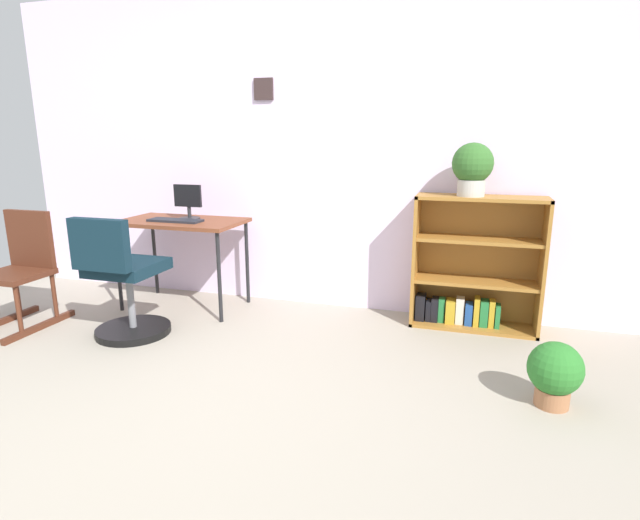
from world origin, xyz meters
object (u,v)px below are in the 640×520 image
at_px(office_chair, 123,285).
at_px(rocking_chair, 22,268).
at_px(monitor, 188,202).
at_px(potted_plant_on_shelf, 472,167).
at_px(keyboard, 175,220).
at_px(potted_plant_floor, 555,372).
at_px(desk, 182,228).
at_px(bookshelf_low, 473,270).

distance_m(office_chair, rocking_chair, 0.89).
height_order(monitor, potted_plant_on_shelf, potted_plant_on_shelf).
relative_size(keyboard, potted_plant_floor, 1.24).
bearing_deg(desk, monitor, 50.61).
xyz_separation_m(desk, rocking_chair, (-0.93, -0.70, -0.23)).
distance_m(office_chair, bookshelf_low, 2.50).
xyz_separation_m(rocking_chair, potted_plant_on_shelf, (3.15, 0.89, 0.74)).
distance_m(keyboard, potted_plant_floor, 2.86).
height_order(keyboard, potted_plant_on_shelf, potted_plant_on_shelf).
bearing_deg(monitor, rocking_chair, -142.21).
height_order(keyboard, office_chair, office_chair).
bearing_deg(rocking_chair, desk, 37.06).
bearing_deg(keyboard, office_chair, -93.65).
bearing_deg(potted_plant_on_shelf, bookshelf_low, 45.39).
bearing_deg(office_chair, desk, 86.69).
xyz_separation_m(desk, potted_plant_on_shelf, (2.22, 0.19, 0.51)).
distance_m(monitor, rocking_chair, 1.31).
xyz_separation_m(desk, keyboard, (-0.00, -0.08, 0.07)).
bearing_deg(potted_plant_on_shelf, potted_plant_floor, -64.77).
bearing_deg(bookshelf_low, keyboard, -171.79).
bearing_deg(monitor, keyboard, -108.08).
relative_size(monitor, potted_plant_on_shelf, 0.76).
distance_m(desk, rocking_chair, 1.19).
distance_m(monitor, office_chair, 0.90).
relative_size(keyboard, potted_plant_on_shelf, 1.18).
bearing_deg(office_chair, potted_plant_on_shelf, 21.56).
height_order(keyboard, bookshelf_low, bookshelf_low).
relative_size(desk, bookshelf_low, 1.01).
relative_size(office_chair, rocking_chair, 1.03).
bearing_deg(monitor, office_chair, -96.29).
distance_m(keyboard, office_chair, 0.72).
distance_m(rocking_chair, potted_plant_floor, 3.64).
bearing_deg(monitor, desk, -129.39).
relative_size(monitor, office_chair, 0.32).
bearing_deg(desk, bookshelf_low, 6.18).
relative_size(desk, office_chair, 1.13).
bearing_deg(office_chair, keyboard, 86.35).
height_order(office_chair, potted_plant_floor, office_chair).
bearing_deg(office_chair, bookshelf_low, 22.33).
xyz_separation_m(potted_plant_on_shelf, potted_plant_floor, (0.49, -1.03, -0.98)).
xyz_separation_m(monitor, potted_plant_on_shelf, (2.17, 0.13, 0.31)).
distance_m(office_chair, potted_plant_on_shelf, 2.55).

